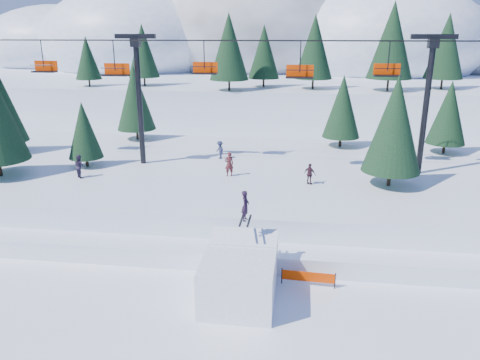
# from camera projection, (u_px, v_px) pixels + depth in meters

# --- Properties ---
(ground) EXTENTS (160.00, 160.00, 0.00)m
(ground) POSITION_uv_depth(u_px,v_px,m) (207.00, 326.00, 21.52)
(ground) COLOR white
(ground) RESTS_ON ground
(mid_shelf) EXTENTS (70.00, 22.00, 2.50)m
(mid_shelf) POSITION_uv_depth(u_px,v_px,m) (251.00, 182.00, 38.14)
(mid_shelf) COLOR white
(mid_shelf) RESTS_ON ground
(berm) EXTENTS (70.00, 6.00, 1.10)m
(berm) POSITION_uv_depth(u_px,v_px,m) (233.00, 241.00, 28.91)
(berm) COLOR white
(berm) RESTS_ON ground
(mountain_ridge) EXTENTS (119.00, 60.75, 26.46)m
(mountain_ridge) POSITION_uv_depth(u_px,v_px,m) (257.00, 50.00, 88.51)
(mountain_ridge) COLOR white
(mountain_ridge) RESTS_ON ground
(jump_kicker) EXTENTS (3.55, 4.83, 5.29)m
(jump_kicker) POSITION_uv_depth(u_px,v_px,m) (240.00, 276.00, 23.35)
(jump_kicker) COLOR white
(jump_kicker) RESTS_ON ground
(chairlift) EXTENTS (46.00, 3.21, 10.28)m
(chairlift) POSITION_uv_depth(u_px,v_px,m) (270.00, 81.00, 35.56)
(chairlift) COLOR black
(chairlift) RESTS_ON mid_shelf
(conifer_stand) EXTENTS (62.75, 17.84, 9.52)m
(conifer_stand) POSITION_uv_depth(u_px,v_px,m) (284.00, 111.00, 36.68)
(conifer_stand) COLOR black
(conifer_stand) RESTS_ON mid_shelf
(distant_skiers) EXTENTS (18.03, 7.78, 1.86)m
(distant_skiers) POSITION_uv_depth(u_px,v_px,m) (192.00, 162.00, 36.18)
(distant_skiers) COLOR #232745
(distant_skiers) RESTS_ON mid_shelf
(banner_near) EXTENTS (2.86, 0.23, 0.90)m
(banner_near) POSITION_uv_depth(u_px,v_px,m) (308.00, 277.00, 24.74)
(banner_near) COLOR black
(banner_near) RESTS_ON ground
(banner_far) EXTENTS (2.65, 1.12, 0.90)m
(banner_far) POSITION_uv_depth(u_px,v_px,m) (403.00, 260.00, 26.54)
(banner_far) COLOR black
(banner_far) RESTS_ON ground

